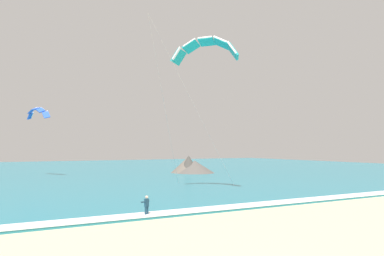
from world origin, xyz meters
The scene contains 7 objects.
sea centered at (0.00, 74.59, 0.10)m, with size 200.00×120.00×0.20m, color teal.
surf_foam centered at (0.00, 15.59, 0.22)m, with size 200.00×2.09×0.04m, color white.
surfboard centered at (0.03, 15.62, 0.03)m, with size 0.90×1.47×0.09m.
kitesurfer centered at (0.02, 15.64, 0.94)m, with size 0.64×0.63×1.69m.
kite_primary centered at (10.92, 25.20, 17.28)m, with size 13.72×12.48×17.36m.
kite_distant centered at (-4.89, 58.73, 11.83)m, with size 3.58×5.48×2.19m.
headland_right centered at (24.44, 54.93, 1.59)m, with size 9.05×9.32×3.78m.
Camera 1 is at (-9.99, -11.08, 5.47)m, focal length 33.46 mm.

